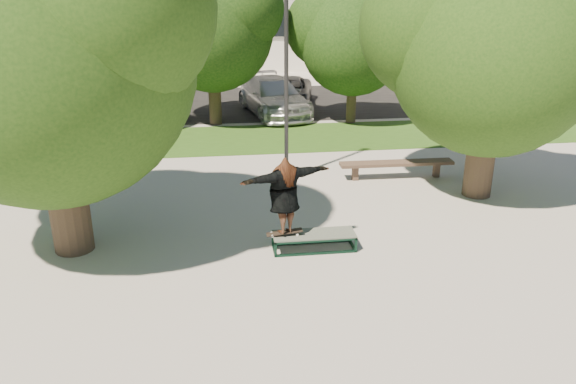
{
  "coord_description": "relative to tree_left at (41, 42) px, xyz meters",
  "views": [
    {
      "loc": [
        -1.0,
        -10.59,
        5.58
      ],
      "look_at": [
        0.47,
        0.6,
        1.26
      ],
      "focal_mm": 35.0,
      "sensor_mm": 36.0,
      "label": 1
    }
  ],
  "objects": [
    {
      "name": "tree_right",
      "position": [
        10.21,
        1.99,
        -0.33
      ],
      "size": [
        6.24,
        5.33,
        6.51
      ],
      "color": "#38281E",
      "rests_on": "ground"
    },
    {
      "name": "bg_tree_right",
      "position": [
        8.73,
        10.47,
        -0.93
      ],
      "size": [
        5.04,
        4.31,
        5.43
      ],
      "color": "#38281E",
      "rests_on": "ground"
    },
    {
      "name": "car_silver_b",
      "position": [
        5.81,
        12.41,
        -3.65
      ],
      "size": [
        3.18,
        5.67,
        1.55
      ],
      "primitive_type": "imported",
      "rotation": [
        0.0,
        0.0,
        0.2
      ],
      "color": "silver",
      "rests_on": "asphalt_strip"
    },
    {
      "name": "ground",
      "position": [
        4.29,
        -1.09,
        -4.42
      ],
      "size": [
        120.0,
        120.0,
        0.0
      ],
      "primitive_type": "plane",
      "color": "#AEA9A0",
      "rests_on": "ground"
    },
    {
      "name": "side_building",
      "position": [
        22.29,
        20.91,
        -0.42
      ],
      "size": [
        15.0,
        10.0,
        8.0
      ],
      "primitive_type": "cube",
      "color": "beige",
      "rests_on": "ground"
    },
    {
      "name": "car_dark",
      "position": [
        -0.71,
        15.26,
        -3.77
      ],
      "size": [
        1.7,
        4.07,
        1.31
      ],
      "primitive_type": "imported",
      "rotation": [
        0.0,
        0.0,
        -0.08
      ],
      "color": "black",
      "rests_on": "asphalt_strip"
    },
    {
      "name": "bg_tree_mid",
      "position": [
        3.22,
        10.98,
        -0.41
      ],
      "size": [
        5.76,
        4.92,
        6.24
      ],
      "color": "#38281E",
      "rests_on": "ground"
    },
    {
      "name": "lamppost",
      "position": [
        5.29,
        3.91,
        -1.27
      ],
      "size": [
        0.25,
        0.15,
        6.11
      ],
      "color": "#2D2D30",
      "rests_on": "ground"
    },
    {
      "name": "bg_tree_left",
      "position": [
        -2.28,
        9.98,
        -0.69
      ],
      "size": [
        5.28,
        4.51,
        5.77
      ],
      "color": "#38281E",
      "rests_on": "ground"
    },
    {
      "name": "car_grey",
      "position": [
        6.6,
        13.9,
        -3.77
      ],
      "size": [
        3.04,
        5.04,
        1.31
      ],
      "primitive_type": "imported",
      "rotation": [
        0.0,
        0.0,
        -0.19
      ],
      "color": "#515256",
      "rests_on": "asphalt_strip"
    },
    {
      "name": "tree_left",
      "position": [
        0.0,
        0.0,
        0.0
      ],
      "size": [
        6.96,
        5.95,
        7.12
      ],
      "color": "#38281E",
      "rests_on": "ground"
    },
    {
      "name": "bench",
      "position": [
        8.52,
        3.51,
        -3.99
      ],
      "size": [
        3.39,
        0.51,
        0.52
      ],
      "rotation": [
        0.0,
        0.0,
        -0.02
      ],
      "color": "brown",
      "rests_on": "ground"
    },
    {
      "name": "grass_strip",
      "position": [
        5.29,
        8.41,
        -4.41
      ],
      "size": [
        30.0,
        4.0,
        0.02
      ],
      "primitive_type": "cube",
      "color": "#254B15",
      "rests_on": "ground"
    },
    {
      "name": "skater_rig",
      "position": [
        4.65,
        -0.77,
        -3.13
      ],
      "size": [
        2.14,
        1.28,
        1.77
      ],
      "rotation": [
        0.0,
        0.0,
        3.51
      ],
      "color": "white",
      "rests_on": "grind_box"
    },
    {
      "name": "bystander",
      "position": [
        -0.15,
        0.61,
        -3.45
      ],
      "size": [
        0.73,
        0.5,
        1.94
      ],
      "primitive_type": "imported",
      "rotation": [
        0.0,
        0.0,
        -0.05
      ],
      "color": "#19605F",
      "rests_on": "ground"
    },
    {
      "name": "asphalt_strip",
      "position": [
        4.29,
        14.91,
        -4.42
      ],
      "size": [
        40.0,
        8.0,
        0.01
      ],
      "primitive_type": "cube",
      "color": "black",
      "rests_on": "ground"
    },
    {
      "name": "car_silver_a",
      "position": [
        0.57,
        12.41,
        -3.67
      ],
      "size": [
        1.89,
        4.47,
        1.51
      ],
      "primitive_type": "imported",
      "rotation": [
        0.0,
        0.0,
        0.02
      ],
      "color": "#B2B1B7",
      "rests_on": "asphalt_strip"
    },
    {
      "name": "grind_box",
      "position": [
        5.3,
        -0.77,
        -4.23
      ],
      "size": [
        1.8,
        0.6,
        0.38
      ],
      "color": "black",
      "rests_on": "ground"
    }
  ]
}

